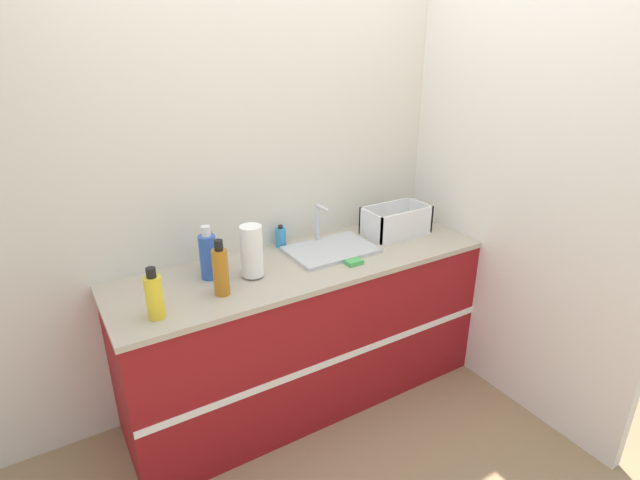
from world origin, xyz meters
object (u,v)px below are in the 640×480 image
object	(u,v)px
sink	(330,248)
bottle_blue	(208,255)
bottle_white_spray	(210,252)
dish_rack	(396,224)
bottle_amber	(221,271)
bottle_yellow	(154,296)
soap_dispenser	(281,237)
paper_towel_roll	(252,251)

from	to	relation	value
sink	bottle_blue	world-z (taller)	bottle_blue
bottle_white_spray	bottle_blue	xyz separation A→B (m)	(-0.04, -0.10, 0.03)
dish_rack	bottle_amber	bearing A→B (deg)	-171.88
dish_rack	bottle_amber	distance (m)	1.20
bottle_yellow	soap_dispenser	distance (m)	0.92
paper_towel_roll	dish_rack	bearing A→B (deg)	4.34
paper_towel_roll	soap_dispenser	size ratio (longest dim) A/B	2.07
dish_rack	bottle_yellow	bearing A→B (deg)	-171.70
bottle_yellow	sink	bearing A→B (deg)	11.64
dish_rack	paper_towel_roll	bearing A→B (deg)	-175.66
bottle_white_spray	soap_dispenser	xyz separation A→B (m)	(0.45, 0.06, -0.03)
bottle_amber	soap_dispenser	size ratio (longest dim) A/B	2.08
dish_rack	bottle_blue	size ratio (longest dim) A/B	1.41
bottle_amber	bottle_yellow	bearing A→B (deg)	-171.05
paper_towel_roll	dish_rack	world-z (taller)	paper_towel_roll
bottle_amber	bottle_white_spray	world-z (taller)	bottle_amber
paper_towel_roll	bottle_yellow	bearing A→B (deg)	-164.45
bottle_white_spray	bottle_amber	bearing A→B (deg)	-99.89
bottle_yellow	bottle_blue	bearing A→B (deg)	36.73
sink	bottle_white_spray	world-z (taller)	sink
bottle_white_spray	soap_dispenser	size ratio (longest dim) A/B	1.56
paper_towel_roll	soap_dispenser	world-z (taller)	paper_towel_roll
sink	bottle_yellow	world-z (taller)	sink
bottle_amber	bottle_yellow	size ratio (longest dim) A/B	1.17
bottle_amber	soap_dispenser	xyz separation A→B (m)	(0.50, 0.36, -0.06)
sink	soap_dispenser	world-z (taller)	sink
dish_rack	soap_dispenser	bearing A→B (deg)	164.31
paper_towel_roll	bottle_yellow	size ratio (longest dim) A/B	1.15
dish_rack	bottle_blue	world-z (taller)	bottle_blue
sink	dish_rack	distance (m)	0.48
dish_rack	bottle_amber	xyz separation A→B (m)	(-1.19, -0.17, 0.05)
dish_rack	soap_dispenser	distance (m)	0.72
dish_rack	bottle_blue	xyz separation A→B (m)	(-1.18, 0.03, 0.06)
bottle_yellow	bottle_white_spray	bearing A→B (deg)	43.12
sink	soap_dispenser	size ratio (longest dim) A/B	3.66
sink	bottle_white_spray	size ratio (longest dim) A/B	2.35
dish_rack	bottle_amber	world-z (taller)	bottle_amber
dish_rack	bottle_blue	bearing A→B (deg)	178.77
paper_towel_roll	soap_dispenser	xyz separation A→B (m)	(0.30, 0.27, -0.08)
sink	bottle_blue	bearing A→B (deg)	177.32
paper_towel_roll	bottle_white_spray	size ratio (longest dim) A/B	1.32
paper_towel_roll	bottle_blue	world-z (taller)	bottle_blue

